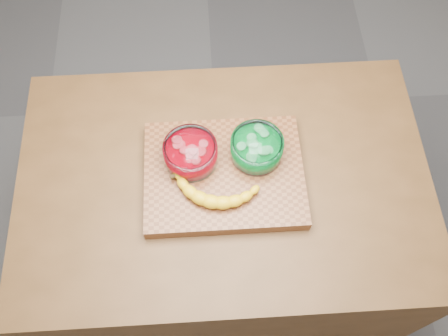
{
  "coord_description": "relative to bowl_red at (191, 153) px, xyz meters",
  "views": [
    {
      "loc": [
        -0.04,
        -0.64,
        2.19
      ],
      "look_at": [
        0.0,
        0.0,
        0.96
      ],
      "focal_mm": 40.0,
      "sensor_mm": 36.0,
      "label": 1
    }
  ],
  "objects": [
    {
      "name": "bowl_red",
      "position": [
        0.0,
        0.0,
        0.0
      ],
      "size": [
        0.15,
        0.15,
        0.07
      ],
      "color": "white",
      "rests_on": "cutting_board"
    },
    {
      "name": "cutting_board",
      "position": [
        0.09,
        -0.04,
        -0.05
      ],
      "size": [
        0.45,
        0.35,
        0.04
      ],
      "primitive_type": "cube",
      "color": "brown",
      "rests_on": "counter"
    },
    {
      "name": "banana",
      "position": [
        0.07,
        -0.1,
        -0.02
      ],
      "size": [
        0.27,
        0.15,
        0.04
      ],
      "primitive_type": null,
      "color": "gold",
      "rests_on": "cutting_board"
    },
    {
      "name": "ground",
      "position": [
        0.09,
        -0.04,
        -0.97
      ],
      "size": [
        3.5,
        3.5,
        0.0
      ],
      "primitive_type": "plane",
      "color": "#4F4F53",
      "rests_on": "ground"
    },
    {
      "name": "bowl_green",
      "position": [
        0.19,
        0.01,
        -0.0
      ],
      "size": [
        0.15,
        0.15,
        0.07
      ],
      "color": "white",
      "rests_on": "cutting_board"
    },
    {
      "name": "counter",
      "position": [
        0.09,
        -0.04,
        -0.52
      ],
      "size": [
        1.2,
        0.8,
        0.9
      ],
      "primitive_type": "cube",
      "color": "#4E3017",
      "rests_on": "ground"
    }
  ]
}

